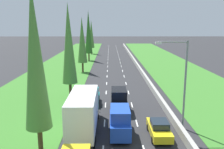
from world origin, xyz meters
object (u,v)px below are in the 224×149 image
Objects in this scene: poplar_tree_fifth at (91,34)px; poplar_tree_fourth at (88,32)px; black_van_centre_lane at (119,100)px; street_light_mast at (182,79)px; yellow_sedan_right_lane at (159,129)px; teal_hatchback_left_lane at (93,98)px; poplar_tree_nearest at (35,59)px; poplar_tree_third at (82,40)px; blue_van_centre_lane at (120,121)px; white_box_truck_left_lane at (84,111)px; poplar_tree_second at (69,44)px.

poplar_tree_fourth is at bearing -88.47° from poplar_tree_fifth.
black_van_centre_lane is 8.88m from street_light_mast.
yellow_sedan_right_lane is 12.12m from teal_hatchback_left_lane.
poplar_tree_nearest is 34.60m from poplar_tree_third.
poplar_tree_fourth reaches higher than blue_van_centre_lane.
poplar_tree_fourth is 1.60× the size of street_light_mast.
poplar_tree_fourth is (-3.61, 48.44, 6.09)m from white_box_truck_left_lane.
street_light_mast is (6.02, -5.28, 3.83)m from black_van_centre_lane.
yellow_sedan_right_lane is at bearing -50.80° from poplar_tree_second.
blue_van_centre_lane is 10.11m from teal_hatchback_left_lane.
poplar_tree_fifth is at bearing 90.88° from poplar_tree_second.
poplar_tree_fourth reaches higher than poplar_tree_nearest.
poplar_tree_third is 1.01× the size of poplar_tree_fifth.
yellow_sedan_right_lane is 0.33× the size of poplar_tree_second.
poplar_tree_nearest reaches higher than poplar_tree_third.
poplar_tree_nearest is at bearing -155.57° from blue_van_centre_lane.
black_van_centre_lane is 0.52× the size of white_box_truck_left_lane.
black_van_centre_lane is 1.26× the size of teal_hatchback_left_lane.
blue_van_centre_lane is at bearing -77.52° from poplar_tree_third.
teal_hatchback_left_lane is (-3.41, 2.76, -0.56)m from black_van_centre_lane.
black_van_centre_lane is at bearing -38.99° from teal_hatchback_left_lane.
poplar_tree_fourth is (-7.22, 42.28, 6.88)m from black_van_centre_lane.
poplar_tree_fourth is at bearing 95.50° from teal_hatchback_left_lane.
poplar_tree_second is (-6.85, 5.61, 6.39)m from black_van_centre_lane.
yellow_sedan_right_lane is at bearing -63.54° from black_van_centre_lane.
yellow_sedan_right_lane is at bearing -77.70° from poplar_tree_fourth.
poplar_tree_nearest is at bearing -89.63° from poplar_tree_third.
poplar_tree_fourth is (-0.37, 36.67, 0.48)m from poplar_tree_second.
poplar_tree_fifth is at bearing 90.90° from poplar_tree_third.
poplar_tree_second is at bearing -89.41° from poplar_tree_fourth.
poplar_tree_fifth reaches higher than yellow_sedan_right_lane.
black_van_centre_lane is at bearing 138.79° from street_light_mast.
black_van_centre_lane is 7.19m from white_box_truck_left_lane.
poplar_tree_fifth reaches higher than street_light_mast.
poplar_tree_fourth reaches higher than yellow_sedan_right_lane.
white_box_truck_left_lane reaches higher than yellow_sedan_right_lane.
poplar_tree_fourth is (-3.81, 39.52, 7.44)m from teal_hatchback_left_lane.
blue_van_centre_lane is 1.09× the size of yellow_sedan_right_lane.
black_van_centre_lane is 0.41× the size of poplar_tree_fifth.
poplar_tree_fifth is (-0.54, 34.08, -0.05)m from poplar_tree_third.
street_light_mast is at bearing -77.95° from poplar_tree_fifth.
poplar_tree_second is (-6.70, 12.39, 6.39)m from blue_van_centre_lane.
street_light_mast is at bearing -40.22° from poplar_tree_second.
poplar_tree_third is (-0.22, 34.59, -0.83)m from poplar_tree_nearest.
white_box_truck_left_lane reaches higher than black_van_centre_lane.
street_light_mast is (9.44, -8.04, 4.40)m from teal_hatchback_left_lane.
black_van_centre_lane is 0.36× the size of poplar_tree_second.
poplar_tree_third reaches higher than white_box_truck_left_lane.
blue_van_centre_lane is 0.52× the size of white_box_truck_left_lane.
yellow_sedan_right_lane is 0.50× the size of street_light_mast.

